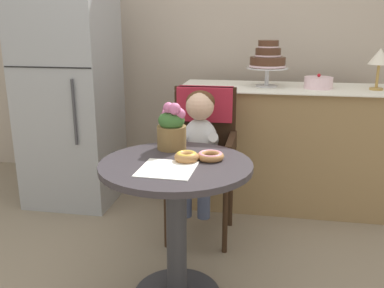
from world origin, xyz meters
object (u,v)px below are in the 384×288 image
donut_front (210,156)px  donut_mid (187,156)px  round_layer_cake (318,83)px  tiered_cake_stand (268,59)px  seated_child (199,138)px  cafe_table (176,204)px  wicker_chair (203,138)px  table_lamp (380,58)px  flower_vase (172,126)px  refrigerator (70,92)px

donut_front → donut_mid: size_ratio=1.12×
round_layer_cake → tiered_cake_stand: bearing=176.7°
seated_child → tiered_cake_stand: (0.38, 0.71, 0.42)m
seated_child → donut_front: bearing=-75.0°
tiered_cake_stand → round_layer_cake: (0.36, -0.02, -0.16)m
cafe_table → seated_child: size_ratio=0.99×
wicker_chair → table_lamp: 1.34m
flower_vase → table_lamp: bearing=40.9°
donut_mid → flower_vase: bearing=120.3°
seated_child → tiered_cake_stand: size_ratio=2.20×
flower_vase → round_layer_cake: round_layer_cake is taller
wicker_chair → tiered_cake_stand: bearing=54.5°
seated_child → flower_vase: (-0.08, -0.37, 0.16)m
table_lamp → refrigerator: size_ratio=0.17×
wicker_chair → cafe_table: bearing=-91.7°
tiered_cake_stand → donut_mid: bearing=-105.3°
table_lamp → refrigerator: bearing=-175.5°
wicker_chair → round_layer_cake: round_layer_cake is taller
flower_vase → refrigerator: size_ratio=0.15×
tiered_cake_stand → table_lamp: bearing=-2.1°
seated_child → tiered_cake_stand: bearing=61.5°
cafe_table → donut_front: (0.15, 0.07, 0.23)m
wicker_chair → tiered_cake_stand: size_ratio=2.89×
tiered_cake_stand → donut_front: bearing=-101.2°
refrigerator → flower_vase: bearing=-41.8°
donut_front → refrigerator: (-1.20, 1.03, 0.11)m
table_lamp → flower_vase: bearing=-139.1°
donut_front → donut_mid: 0.12m
seated_child → refrigerator: bearing=154.5°
cafe_table → wicker_chair: size_ratio=0.75×
round_layer_cake → table_lamp: size_ratio=0.70×
cafe_table → donut_front: donut_front is taller
refrigerator → tiered_cake_stand: bearing=7.9°
seated_child → donut_front: (0.14, -0.52, 0.06)m
donut_front → round_layer_cake: 1.36m
flower_vase → round_layer_cake: 1.35m
wicker_chair → seated_child: seated_child is taller
cafe_table → wicker_chair: wicker_chair is taller
tiered_cake_stand → table_lamp: tiered_cake_stand is taller
donut_mid → seated_child: bearing=93.3°
round_layer_cake → table_lamp: (0.39, -0.01, 0.18)m
seated_child → flower_vase: 0.41m
seated_child → cafe_table: bearing=-91.3°
cafe_table → donut_front: size_ratio=5.57×
table_lamp → round_layer_cake: bearing=179.0°
wicker_chair → round_layer_cake: (0.74, 0.53, 0.30)m
donut_mid → table_lamp: size_ratio=0.41×
flower_vase → table_lamp: size_ratio=0.87×
tiered_cake_stand → seated_child: bearing=-118.5°
cafe_table → table_lamp: 1.82m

